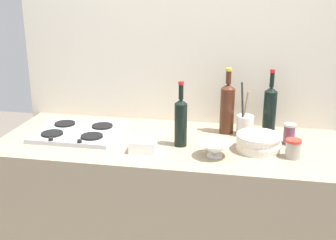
{
  "coord_description": "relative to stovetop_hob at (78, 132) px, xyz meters",
  "views": [
    {
      "loc": [
        0.4,
        -2.11,
        1.73
      ],
      "look_at": [
        0.0,
        0.0,
        1.02
      ],
      "focal_mm": 46.55,
      "sensor_mm": 36.0,
      "label": 1
    }
  ],
  "objects": [
    {
      "name": "condiment_jar_rear",
      "position": [
        1.13,
        0.07,
        0.04
      ],
      "size": [
        0.06,
        0.06,
        0.11
      ],
      "color": "#66384C",
      "rests_on": "counter_block"
    },
    {
      "name": "butter_dish",
      "position": [
        0.41,
        -0.17,
        0.02
      ],
      "size": [
        0.14,
        0.11,
        0.06
      ],
      "primitive_type": "cube",
      "rotation": [
        0.0,
        0.0,
        0.06
      ],
      "color": "white",
      "rests_on": "counter_block"
    },
    {
      "name": "condiment_jar_front",
      "position": [
        1.14,
        -0.12,
        0.03
      ],
      "size": [
        0.08,
        0.08,
        0.09
      ],
      "color": "#9E998C",
      "rests_on": "counter_block"
    },
    {
      "name": "wine_bottle_mid_left",
      "position": [
        0.58,
        -0.05,
        0.12
      ],
      "size": [
        0.06,
        0.06,
        0.34
      ],
      "color": "black",
      "rests_on": "counter_block"
    },
    {
      "name": "stovetop_hob",
      "position": [
        0.0,
        0.0,
        0.0
      ],
      "size": [
        0.45,
        0.37,
        0.04
      ],
      "color": "#B2B2B7",
      "rests_on": "counter_block"
    },
    {
      "name": "counter_block",
      "position": [
        0.51,
        -0.01,
        -0.46
      ],
      "size": [
        1.8,
        0.7,
        0.9
      ],
      "primitive_type": "cube",
      "color": "tan",
      "rests_on": "ground"
    },
    {
      "name": "wine_bottle_leftmost",
      "position": [
        0.8,
        0.19,
        0.13
      ],
      "size": [
        0.08,
        0.08,
        0.37
      ],
      "color": "#472314",
      "rests_on": "counter_block"
    },
    {
      "name": "mixing_bowl",
      "position": [
        0.77,
        -0.17,
        0.03
      ],
      "size": [
        0.17,
        0.17,
        0.07
      ],
      "color": "white",
      "rests_on": "counter_block"
    },
    {
      "name": "utensil_crock",
      "position": [
        0.9,
        0.16,
        0.05
      ],
      "size": [
        0.09,
        0.09,
        0.3
      ],
      "color": "silver",
      "rests_on": "counter_block"
    },
    {
      "name": "wine_bottle_mid_right",
      "position": [
        1.03,
        0.21,
        0.13
      ],
      "size": [
        0.07,
        0.07,
        0.36
      ],
      "color": "black",
      "rests_on": "counter_block"
    },
    {
      "name": "backsplash_panel",
      "position": [
        0.51,
        0.37,
        0.34
      ],
      "size": [
        1.9,
        0.06,
        2.51
      ],
      "primitive_type": "cube",
      "color": "beige",
      "rests_on": "ground"
    },
    {
      "name": "plate_stack",
      "position": [
        0.97,
        -0.05,
        0.03
      ],
      "size": [
        0.23,
        0.22,
        0.08
      ],
      "color": "silver",
      "rests_on": "counter_block"
    }
  ]
}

